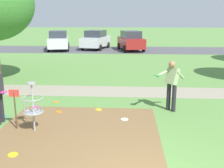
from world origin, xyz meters
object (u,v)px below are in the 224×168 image
frisbee_scattered_a (2,116)px  parked_car_center_right (131,41)px  frisbee_far_left (13,155)px  frisbee_by_tee (35,107)px  player_throwing (172,82)px  frisbee_scattered_b (124,119)px  frisbee_mid_grass (99,110)px  frisbee_far_right (56,102)px  frisbee_near_basket (59,112)px  parked_car_center_left (96,40)px  disc_golf_basket (31,105)px  parked_car_leftmost (59,40)px

frisbee_scattered_a → parked_car_center_right: bearing=76.8°
frisbee_far_left → frisbee_by_tee: bearing=100.8°
player_throwing → frisbee_by_tee: (-4.72, 0.06, -0.98)m
frisbee_scattered_a → parked_car_center_right: size_ratio=0.05×
frisbee_scattered_a → frisbee_scattered_b: 3.91m
frisbee_mid_grass → frisbee_far_left: bearing=-116.9°
frisbee_far_left → frisbee_mid_grass: bearing=63.1°
frisbee_mid_grass → frisbee_far_right: 1.85m
frisbee_mid_grass → frisbee_scattered_b: bearing=-43.1°
frisbee_near_basket → frisbee_scattered_a: (-1.70, -0.52, 0.00)m
frisbee_by_tee → parked_car_center_right: (3.46, 16.86, 0.91)m
player_throwing → frisbee_scattered_b: size_ratio=7.39×
frisbee_scattered_a → parked_car_center_left: bearing=87.8°
frisbee_far_left → frisbee_scattered_a: size_ratio=0.95×
frisbee_by_tee → frisbee_far_right: (0.58, 0.60, 0.00)m
frisbee_near_basket → frisbee_by_tee: size_ratio=0.89×
disc_golf_basket → parked_car_center_right: bearing=81.4°
player_throwing → frisbee_near_basket: size_ratio=8.44×
frisbee_far_right → frisbee_scattered_a: bearing=-130.0°
frisbee_near_basket → frisbee_mid_grass: bearing=12.6°
frisbee_scattered_a → frisbee_mid_grass: bearing=15.1°
frisbee_scattered_a → parked_car_center_left: (0.73, 18.79, 0.91)m
frisbee_scattered_b → parked_car_leftmost: 18.96m
player_throwing → frisbee_by_tee: bearing=179.2°
player_throwing → parked_car_leftmost: bearing=115.9°
parked_car_center_left → frisbee_scattered_a: bearing=-92.2°
frisbee_by_tee → frisbee_far_right: bearing=46.0°
frisbee_far_right → frisbee_far_left: bearing=-89.1°
frisbee_scattered_a → disc_golf_basket: bearing=-36.4°
frisbee_by_tee → frisbee_far_left: bearing=-79.2°
player_throwing → parked_car_center_right: (-1.26, 16.93, -0.06)m
frisbee_mid_grass → frisbee_far_right: (-1.69, 0.76, 0.00)m
parked_car_center_left → parked_car_center_right: bearing=-15.4°
frisbee_far_left → player_throwing: bearing=39.0°
frisbee_scattered_b → parked_car_center_left: parked_car_center_left is taller
frisbee_scattered_b → frisbee_far_left: bearing=-137.0°
frisbee_mid_grass → frisbee_by_tee: bearing=176.0°
disc_golf_basket → frisbee_near_basket: 1.73m
disc_golf_basket → parked_car_center_right: (2.84, 18.83, 0.17)m
frisbee_far_left → frisbee_scattered_b: bearing=43.0°
frisbee_far_right → parked_car_center_left: parked_car_center_left is taller
frisbee_by_tee → frisbee_scattered_a: same height
parked_car_leftmost → parked_car_center_left: (3.45, 1.08, 0.00)m
parked_car_center_left → frisbee_far_right: bearing=-88.1°
frisbee_by_tee → frisbee_scattered_b: 3.33m
frisbee_far_right → frisbee_scattered_b: bearing=-31.7°
frisbee_by_tee → frisbee_scattered_a: size_ratio=0.93×
frisbee_near_basket → frisbee_by_tee: 1.06m
frisbee_scattered_a → frisbee_near_basket: bearing=17.0°
parked_car_center_left → frisbee_scattered_b: bearing=-80.4°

